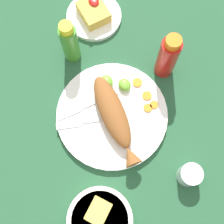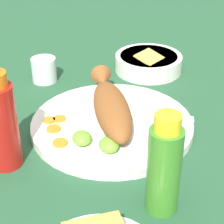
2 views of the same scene
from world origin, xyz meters
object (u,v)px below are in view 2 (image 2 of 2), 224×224
(hot_sauce_bottle_green, at_px, (164,167))
(fork_near, at_px, (153,118))
(fried_fish, at_px, (111,105))
(hot_sauce_bottle_red, at_px, (1,124))
(main_plate, at_px, (112,125))
(fork_far, at_px, (151,131))
(guacamole_bowl, at_px, (149,62))
(salt_cup, at_px, (44,71))

(hot_sauce_bottle_green, bearing_deg, fork_near, 162.62)
(fried_fish, distance_m, hot_sauce_bottle_red, 0.22)
(main_plate, height_order, fork_far, fork_far)
(fork_far, height_order, hot_sauce_bottle_red, hot_sauce_bottle_red)
(fried_fish, distance_m, guacamole_bowl, 0.27)
(guacamole_bowl, bearing_deg, salt_cup, -93.03)
(fried_fish, bearing_deg, hot_sauce_bottle_red, -64.46)
(fork_near, height_order, guacamole_bowl, guacamole_bowl)
(fork_far, xyz_separation_m, salt_cup, (-0.30, -0.16, 0.01))
(main_plate, distance_m, salt_cup, 0.26)
(main_plate, xyz_separation_m, hot_sauce_bottle_green, (0.23, 0.01, 0.07))
(fried_fish, height_order, fork_near, fried_fish)
(fork_near, bearing_deg, fried_fish, 179.34)
(fried_fish, bearing_deg, fork_near, 75.84)
(guacamole_bowl, bearing_deg, hot_sauce_bottle_green, -17.93)
(main_plate, height_order, hot_sauce_bottle_green, hot_sauce_bottle_green)
(hot_sauce_bottle_red, height_order, hot_sauce_bottle_green, hot_sauce_bottle_red)
(fork_near, xyz_separation_m, guacamole_bowl, (-0.24, 0.08, 0.00))
(fork_far, height_order, guacamole_bowl, guacamole_bowl)
(main_plate, distance_m, hot_sauce_bottle_green, 0.24)
(main_plate, bearing_deg, guacamole_bowl, 145.30)
(main_plate, bearing_deg, fork_far, 46.75)
(main_plate, relative_size, fork_far, 1.69)
(fork_near, height_order, salt_cup, salt_cup)
(main_plate, xyz_separation_m, fork_far, (0.06, 0.06, 0.01))
(fried_fish, height_order, guacamole_bowl, fried_fish)
(main_plate, xyz_separation_m, fork_near, (0.01, 0.08, 0.01))
(fork_far, bearing_deg, fried_fish, 133.20)
(hot_sauce_bottle_green, xyz_separation_m, salt_cup, (-0.47, -0.11, -0.05))
(fried_fish, bearing_deg, main_plate, 0.00)
(main_plate, xyz_separation_m, guacamole_bowl, (-0.23, 0.16, 0.01))
(hot_sauce_bottle_red, xyz_separation_m, salt_cup, (-0.30, 0.11, -0.06))
(fork_far, bearing_deg, fork_near, 69.82)
(main_plate, relative_size, salt_cup, 5.37)
(fork_near, bearing_deg, salt_cup, 144.44)
(fork_near, relative_size, hot_sauce_bottle_green, 1.10)
(fork_near, distance_m, guacamole_bowl, 0.26)
(fried_fish, relative_size, fork_near, 1.50)
(main_plate, distance_m, fork_far, 0.08)
(fried_fish, relative_size, guacamole_bowl, 1.62)
(fork_near, bearing_deg, hot_sauce_bottle_green, -87.22)
(hot_sauce_bottle_green, distance_m, salt_cup, 0.49)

